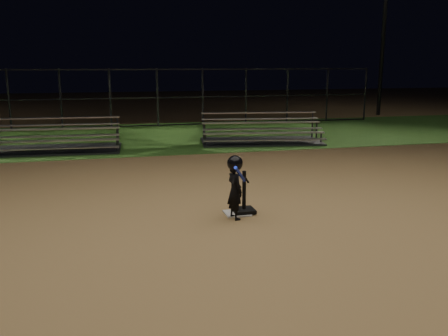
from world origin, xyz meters
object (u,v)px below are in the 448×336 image
child_batter (235,186)px  bleacher_left (54,145)px  home_plate (237,213)px  bleacher_right (261,137)px  light_pole_right (385,19)px  batting_tee (244,205)px

child_batter → bleacher_left: size_ratio=0.27×
home_plate → bleacher_right: size_ratio=0.10×
bleacher_right → light_pole_right: (9.01, 7.28, 4.74)m
bleacher_left → bleacher_right: 6.86m
home_plate → light_pole_right: size_ratio=0.05×
batting_tee → child_batter: child_batter is taller
child_batter → light_pole_right: light_pole_right is taller
home_plate → child_batter: bearing=-113.6°
child_batter → bleacher_left: 8.75m
home_plate → bleacher_left: size_ratio=0.11×
light_pole_right → bleacher_right: bearing=-141.1°
batting_tee → bleacher_right: size_ratio=0.18×
bleacher_right → light_pole_right: size_ratio=0.53×
child_batter → bleacher_right: child_batter is taller
home_plate → batting_tee: 0.20m
child_batter → light_pole_right: bearing=-54.0°
home_plate → bleacher_right: bearing=68.7°
batting_tee → light_pole_right: (11.87, 14.93, 4.78)m
batting_tee → child_batter: size_ratio=0.67×
bleacher_left → batting_tee: bearing=-58.5°
batting_tee → bleacher_left: 8.61m
home_plate → child_batter: 0.66m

